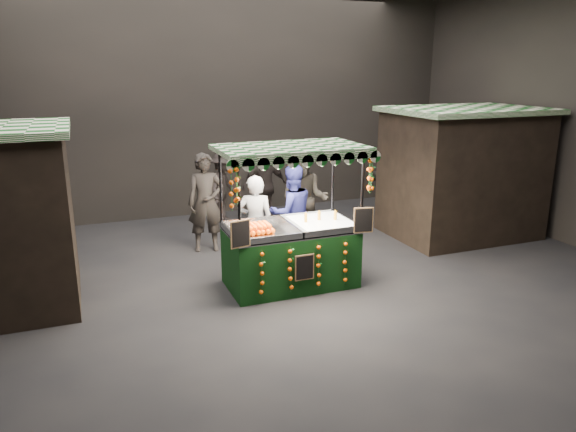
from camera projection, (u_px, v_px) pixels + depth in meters
name	position (u px, v px, depth m)	size (l,w,h in m)	color
ground	(286.00, 291.00, 8.39)	(12.00, 12.00, 0.00)	black
market_hall	(286.00, 66.00, 7.48)	(12.10, 10.10, 5.05)	black
neighbour_stall_right	(462.00, 172.00, 10.92)	(3.00, 2.20, 2.60)	black
juice_stall	(292.00, 244.00, 8.42)	(2.30, 1.35, 2.23)	black
vendor_grey	(256.00, 224.00, 9.02)	(0.72, 0.61, 1.66)	slate
vendor_blue	(291.00, 213.00, 9.59)	(0.85, 0.67, 1.73)	navy
shopper_0	(206.00, 203.00, 10.02)	(0.74, 0.55, 1.86)	#2D2824
shopper_1	(304.00, 200.00, 10.11)	(1.18, 1.12, 1.91)	#2C2823
shopper_2	(265.00, 186.00, 11.71)	(1.04, 0.47, 1.74)	black
shopper_3	(224.00, 187.00, 11.96)	(1.10, 1.16, 1.58)	black
shopper_4	(45.00, 201.00, 10.27)	(0.93, 0.65, 1.80)	#2E2825
shopper_5	(397.00, 184.00, 11.56)	(1.13, 1.82, 1.87)	black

